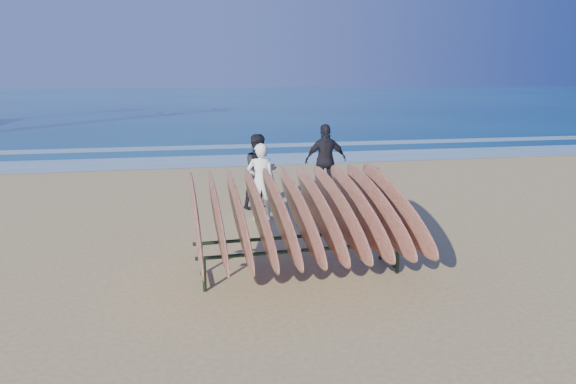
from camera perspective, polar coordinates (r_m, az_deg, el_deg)
name	(u,v)px	position (r m, az deg, el deg)	size (l,w,h in m)	color
ground	(297,257)	(8.75, 0.99, -7.25)	(120.00, 120.00, 0.00)	tan
ocean	(204,99)	(63.12, -9.37, 10.21)	(160.00, 160.00, 0.00)	navy
foam_near	(240,160)	(18.36, -5.37, 3.55)	(160.00, 160.00, 0.00)	white
foam_far	(232,147)	(21.81, -6.26, 5.05)	(160.00, 160.00, 0.00)	white
surfboard_rack	(300,212)	(7.74, 1.33, -2.28)	(3.30, 3.12, 1.66)	black
person_white	(261,181)	(10.82, -3.03, 1.20)	(0.59, 0.39, 1.62)	white
person_dark_a	(260,172)	(11.63, -3.14, 2.24)	(0.83, 0.65, 1.71)	black
person_dark_b	(326,160)	(12.91, 4.21, 3.55)	(1.06, 0.44, 1.81)	black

